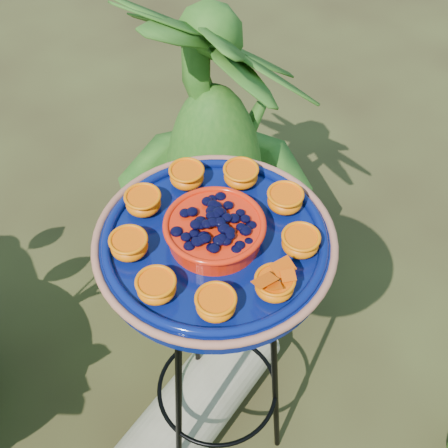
% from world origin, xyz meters
% --- Properties ---
extents(tripod_stand, '(0.39, 0.39, 0.83)m').
position_xyz_m(tripod_stand, '(0.13, 0.06, 0.51)').
color(tripod_stand, black).
rests_on(tripod_stand, ground).
extents(feeder_dish, '(0.54, 0.54, 0.10)m').
position_xyz_m(feeder_dish, '(0.13, 0.06, 0.87)').
color(feeder_dish, '#071359').
rests_on(feeder_dish, tripod_stand).
extents(driftwood_log, '(0.62, 0.33, 0.20)m').
position_xyz_m(driftwood_log, '(0.10, 0.13, 0.10)').
color(driftwood_log, tan).
rests_on(driftwood_log, ground).
extents(shrub_back_right, '(0.64, 0.64, 1.03)m').
position_xyz_m(shrub_back_right, '(0.50, 0.51, 0.52)').
color(shrub_back_right, '#225516').
rests_on(shrub_back_right, ground).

